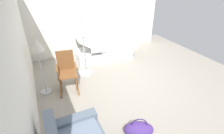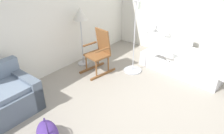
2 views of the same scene
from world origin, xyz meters
name	(u,v)px [view 2 (image 2 of 2)]	position (x,y,z in m)	size (l,w,h in m)	color
ground_plane	(142,113)	(0.00, 0.00, 0.00)	(6.84, 6.84, 0.00)	gray
back_wall	(46,17)	(0.00, 2.54, 1.35)	(5.67, 0.10, 2.70)	silver
side_wall	(206,10)	(2.79, 0.00, 1.35)	(0.10, 5.17, 2.70)	silver
hospital_bed	(183,59)	(1.98, 0.06, 0.31)	(1.13, 2.13, 1.10)	silver
rocking_chair	(99,52)	(0.70, 1.64, 0.50)	(0.82, 0.58, 1.05)	brown
floor_lamp	(80,18)	(0.72, 2.23, 1.23)	(0.34, 0.34, 1.48)	#B2B5BA
duffel_bag	(48,134)	(-1.45, 0.79, 0.15)	(0.52, 0.64, 0.43)	#472D7A
iv_pole	(133,62)	(1.22, 1.01, 0.25)	(0.44, 0.44, 1.69)	#B2B5BA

